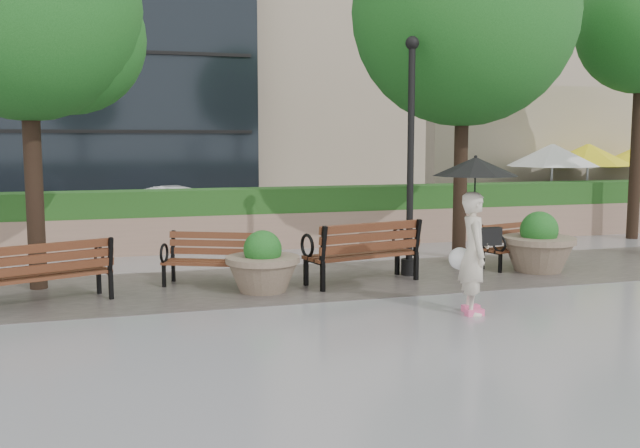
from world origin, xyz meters
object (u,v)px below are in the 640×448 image
object	(u,v)px
planter_right	(539,248)
bench_1	(214,271)
bench_2	(362,265)
bench_3	(519,255)
car_right	(187,210)
lamppost	(410,172)
bench_0	(49,286)
pedestrian	(474,219)
planter_left	(263,268)

from	to	relation	value
planter_right	bench_1	bearing A→B (deg)	175.85
bench_2	bench_3	bearing A→B (deg)	175.93
bench_3	car_right	bearing A→B (deg)	111.81
bench_1	lamppost	size ratio (longest dim) A/B	0.42
bench_0	car_right	distance (m)	8.22
bench_0	bench_2	xyz separation A→B (m)	(4.98, 0.15, 0.03)
bench_0	bench_2	distance (m)	4.98
bench_3	lamppost	bearing A→B (deg)	167.15
bench_2	bench_3	xyz separation A→B (m)	(3.37, 0.55, -0.07)
bench_0	pedestrian	world-z (taller)	pedestrian
bench_1	lamppost	bearing A→B (deg)	23.24
car_right	bench_1	bearing A→B (deg)	168.77
bench_0	car_right	size ratio (longest dim) A/B	0.52
bench_2	planter_right	bearing A→B (deg)	167.75
bench_3	pedestrian	xyz separation A→B (m)	(-2.61, -2.95, 1.08)
planter_right	car_right	size ratio (longest dim) A/B	0.36
bench_3	planter_right	world-z (taller)	planter_right
planter_right	pedestrian	xyz separation A→B (m)	(-2.72, -2.47, 0.89)
planter_right	pedestrian	bearing A→B (deg)	-137.75
bench_3	planter_left	size ratio (longest dim) A/B	1.40
car_right	planter_right	bearing A→B (deg)	-151.62
planter_left	car_right	world-z (taller)	car_right
lamppost	pedestrian	distance (m)	2.87
planter_left	car_right	size ratio (longest dim) A/B	0.32
bench_3	planter_left	xyz separation A→B (m)	(-5.14, -0.74, 0.14)
bench_0	lamppost	world-z (taller)	lamppost
lamppost	pedestrian	xyz separation A→B (m)	(-0.28, -2.81, -0.53)
planter_left	planter_right	world-z (taller)	planter_right
bench_1	pedestrian	bearing A→B (deg)	-17.31
planter_left	lamppost	bearing A→B (deg)	12.01
bench_2	planter_right	size ratio (longest dim) A/B	1.57
bench_0	lamppost	distance (m)	6.25
bench_3	car_right	xyz separation A→B (m)	(-5.48, 6.99, 0.36)
bench_1	planter_right	world-z (taller)	planter_right
bench_1	planter_right	size ratio (longest dim) A/B	1.31
bench_0	pedestrian	xyz separation A→B (m)	(5.74, -2.25, 1.05)
pedestrian	car_right	bearing A→B (deg)	32.93
planter_left	bench_0	bearing A→B (deg)	179.43
bench_3	planter_right	size ratio (longest dim) A/B	1.24
bench_3	lamppost	world-z (taller)	lamppost
bench_0	bench_3	world-z (taller)	bench_0
lamppost	pedestrian	bearing A→B (deg)	-95.60
bench_1	pedestrian	size ratio (longest dim) A/B	0.80
planter_left	lamppost	distance (m)	3.23
planter_left	pedestrian	xyz separation A→B (m)	(2.53, -2.21, 0.94)
bench_0	planter_right	size ratio (longest dim) A/B	1.42
bench_1	pedestrian	distance (m)	4.46
planter_right	car_right	distance (m)	9.33
bench_0	bench_1	bearing A→B (deg)	173.28
bench_2	planter_left	distance (m)	1.78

